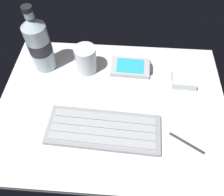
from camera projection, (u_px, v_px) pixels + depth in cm
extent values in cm
cube|color=silver|center=(112.00, 106.00, 63.51)|extent=(64.00, 48.00, 2.00)
cube|color=silver|center=(104.00, 192.00, 49.08)|extent=(64.00, 1.20, 0.80)
cube|color=#93969B|center=(104.00, 130.00, 57.37)|extent=(29.44, 12.21, 1.40)
cube|color=#ADAFB5|center=(105.00, 117.00, 58.54)|extent=(26.74, 3.12, 0.30)
cube|color=#ADAFB5|center=(104.00, 124.00, 57.29)|extent=(26.74, 3.12, 0.30)
cube|color=#ADAFB5|center=(103.00, 132.00, 56.05)|extent=(26.74, 3.12, 0.30)
cube|color=#ADAFB5|center=(102.00, 140.00, 54.80)|extent=(26.74, 3.12, 0.30)
cube|color=#B7BABF|center=(130.00, 67.00, 69.65)|extent=(12.24, 7.99, 1.40)
cube|color=#2DB7D1|center=(130.00, 66.00, 69.03)|extent=(8.59, 6.20, 0.10)
cube|color=#333338|center=(151.00, 69.00, 69.27)|extent=(0.93, 3.82, 1.12)
cylinder|color=silver|center=(86.00, 59.00, 66.69)|extent=(6.40, 6.40, 8.50)
cylinder|color=yellow|center=(86.00, 62.00, 67.50)|extent=(5.50, 5.50, 6.12)
cylinder|color=silver|center=(40.00, 48.00, 64.86)|extent=(6.60, 6.60, 15.00)
cone|color=silver|center=(31.00, 22.00, 57.54)|extent=(6.60, 6.60, 2.80)
cylinder|color=silver|center=(29.00, 14.00, 55.65)|extent=(2.51, 2.51, 1.80)
cylinder|color=black|center=(27.00, 9.00, 54.42)|extent=(2.77, 2.77, 1.20)
cylinder|color=#2D2D38|center=(40.00, 46.00, 64.24)|extent=(6.73, 6.73, 3.80)
cube|color=silver|center=(184.00, 81.00, 65.99)|extent=(7.17, 5.82, 2.40)
cylinder|color=#26262B|center=(187.00, 142.00, 55.74)|extent=(8.50, 5.49, 0.70)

